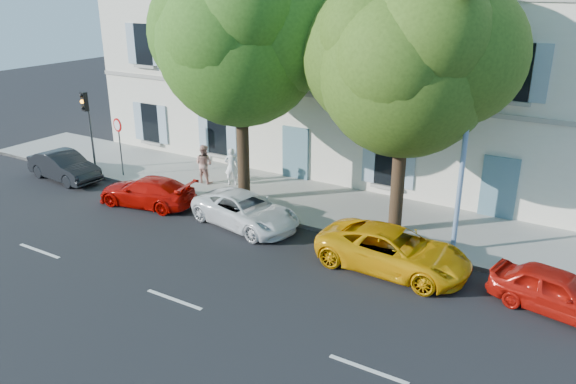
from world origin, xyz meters
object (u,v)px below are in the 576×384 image
Objects in this scene: street_lamp at (467,112)px; tree_right at (406,70)px; car_white_coupe at (246,210)px; tree_left at (240,44)px; road_sign at (119,135)px; pedestrian_b at (204,164)px; car_red_coupe at (147,191)px; traffic_light at (87,114)px; car_red_hatchback at (558,292)px; pedestrian_a at (232,166)px; car_yellow_supercar at (393,250)px; car_dark_sedan at (64,166)px.

tree_right is at bearing 162.58° from street_lamp.
car_white_coupe is 0.45× the size of tree_left.
street_lamp is at bearing -17.42° from tree_right.
road_sign reaches higher than pedestrian_b.
traffic_light is (-5.22, 1.77, 2.23)m from car_red_coupe.
car_red_hatchback is at bearing -28.37° from street_lamp.
street_lamp is 5.01× the size of pedestrian_a.
tree_left reaches higher than tree_right.
pedestrian_b is (0.50, 3.04, 0.42)m from car_red_coupe.
road_sign is (-3.38, 1.87, 1.49)m from car_red_coupe.
pedestrian_a is (-10.15, 1.63, -3.88)m from street_lamp.
street_lamp is at bearing -34.26° from car_yellow_supercar.
tree_right is 13.53m from road_sign.
tree_right reaches higher than car_white_coupe.
pedestrian_b is (5.72, 1.27, -1.81)m from traffic_light.
car_red_coupe is 4.62m from car_white_coupe.
traffic_light is 7.36m from pedestrian_a.
street_lamp is at bearing 89.50° from car_red_coupe.
road_sign is (-18.62, 1.88, 1.47)m from car_red_hatchback.
street_lamp is (-3.38, 1.83, 4.24)m from car_red_hatchback.
car_white_coupe is at bearing -156.80° from tree_right.
pedestrian_a is (-13.53, 3.45, 0.36)m from car_red_hatchback.
car_dark_sedan is 2.28× the size of pedestrian_b.
road_sign reaches higher than car_red_coupe.
car_white_coupe is 7.55m from tree_right.
road_sign is (2.11, 1.51, 1.43)m from car_dark_sedan.
car_red_hatchback is 13.97m from pedestrian_a.
car_dark_sedan is 5.50m from car_red_coupe.
car_dark_sedan is at bearing 90.49° from car_yellow_supercar.
pedestrian_a is 0.96× the size of pedestrian_b.
car_red_coupe is 0.85× the size of car_yellow_supercar.
car_red_hatchback is at bearing -10.70° from tree_left.
street_lamp is (11.86, 1.81, 4.26)m from car_red_coupe.
pedestrian_b is at bearing 176.71° from tree_right.
car_dark_sedan is 16.00m from car_yellow_supercar.
car_white_coupe is 4.91m from pedestrian_b.
road_sign is 4.19m from pedestrian_b.
road_sign is at bearing -13.54° from pedestrian_a.
pedestrian_b is (-10.01, 3.08, 0.34)m from car_yellow_supercar.
car_dark_sedan is at bearing -171.85° from tree_right.
tree_right reaches higher than pedestrian_b.
traffic_light is 0.44× the size of street_lamp.
pedestrian_a is at bearing 173.36° from tree_right.
street_lamp is (8.66, -0.45, -1.51)m from tree_left.
traffic_light is 2.14× the size of pedestrian_b.
road_sign is at bearing -128.13° from car_red_coupe.
pedestrian_b is (-1.21, -0.40, 0.03)m from pedestrian_a.
tree_right is at bearing 76.54° from car_red_hatchback.
tree_right reaches higher than car_dark_sedan.
car_dark_sedan is 0.44× the size of tree_right.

